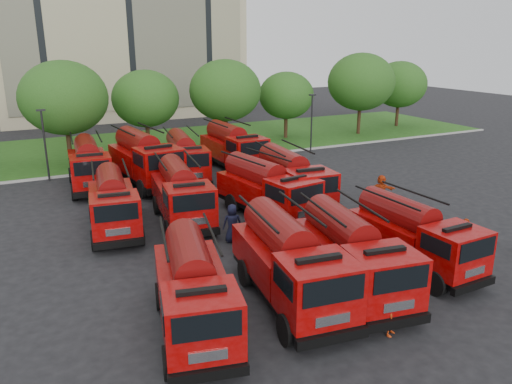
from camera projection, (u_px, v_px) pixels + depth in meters
ground at (293, 240)px, 25.15m from camera, size 140.00×140.00×0.00m
lawn at (154, 145)px, 47.37m from camera, size 70.00×16.00×0.12m
curb at (181, 163)px, 40.44m from camera, size 70.00×0.30×0.14m
apartment_building at (117, 16)px, 63.34m from camera, size 30.00×14.18×25.00m
tree_2 at (64, 98)px, 38.56m from camera, size 6.72×6.72×8.22m
tree_3 at (146, 99)px, 43.88m from camera, size 5.88×5.88×7.19m
tree_4 at (225, 91)px, 45.43m from camera, size 6.55×6.55×8.01m
tree_5 at (286, 95)px, 49.53m from camera, size 5.46×5.46×6.68m
tree_6 at (361, 82)px, 51.32m from camera, size 6.89×6.89×8.42m
tree_7 at (400, 84)px, 56.22m from camera, size 6.05×6.05×7.39m
lamp_post_0 at (45, 141)px, 34.75m from camera, size 0.60×0.25×5.11m
lamp_post_1 at (312, 119)px, 44.14m from camera, size 0.60×0.25×5.11m
fire_truck_0 at (194, 289)px, 16.98m from camera, size 3.72×7.04×3.05m
fire_truck_1 at (289, 262)px, 18.77m from camera, size 3.40×7.48×3.29m
fire_truck_2 at (351, 254)px, 19.59m from camera, size 3.48×7.25×3.17m
fire_truck_3 at (414, 235)px, 21.78m from camera, size 2.60×6.65×2.99m
fire_truck_4 at (113, 203)px, 25.96m from camera, size 3.19×6.95×3.05m
fire_truck_5 at (181, 194)px, 27.24m from camera, size 3.33×7.28×3.20m
fire_truck_6 at (266, 189)px, 28.00m from camera, size 3.50×7.40×3.24m
fire_truck_7 at (291, 180)px, 29.69m from camera, size 3.19×7.52×3.34m
fire_truck_8 at (89, 165)px, 33.51m from camera, size 3.09×7.29×3.23m
fire_truck_9 at (145, 159)px, 34.21m from camera, size 3.59×8.23×3.64m
fire_truck_10 at (184, 158)px, 35.37m from camera, size 3.50×7.45×3.26m
fire_truck_11 at (233, 147)px, 38.49m from camera, size 2.89×7.57×3.42m
firefighter_0 at (390, 334)px, 17.10m from camera, size 0.73×0.67×1.61m
firefighter_1 at (388, 330)px, 17.37m from camera, size 0.91×0.57×1.76m
firefighter_2 at (462, 254)px, 23.49m from camera, size 0.68×1.09×1.77m
firefighter_4 at (233, 242)px, 24.94m from camera, size 1.09×0.87×1.96m
firefighter_5 at (380, 205)px, 30.50m from camera, size 1.88×1.59×1.88m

